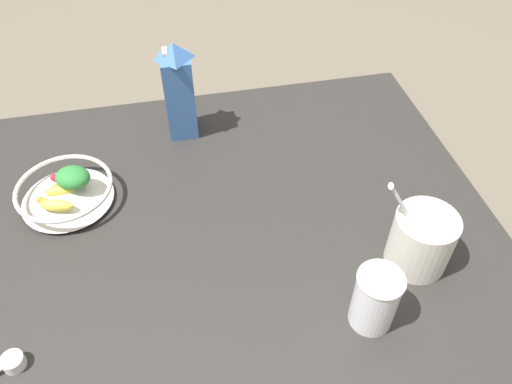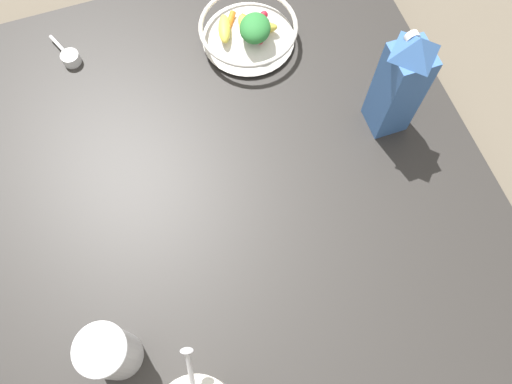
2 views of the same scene
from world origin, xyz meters
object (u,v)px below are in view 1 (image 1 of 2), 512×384
fruit_bowl (66,191)px  milk_carton (178,90)px  yogurt_tub (422,238)px  drinking_cup (376,298)px

fruit_bowl → milk_carton: 0.37m
fruit_bowl → yogurt_tub: size_ratio=1.00×
milk_carton → drinking_cup: 0.71m
milk_carton → yogurt_tub: milk_carton is taller
yogurt_tub → drinking_cup: bearing=-51.9°
fruit_bowl → milk_carton: (-0.21, 0.29, 0.10)m
yogurt_tub → fruit_bowl: bearing=-114.2°
fruit_bowl → yogurt_tub: (0.32, 0.72, 0.04)m
drinking_cup → milk_carton: bearing=-155.8°
yogurt_tub → milk_carton: bearing=-141.0°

